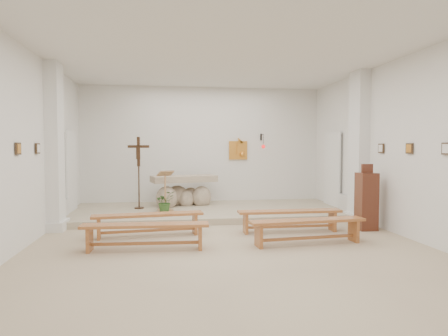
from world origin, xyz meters
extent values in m
cube|color=#C4B18E|center=(0.00, 0.00, 0.00)|extent=(7.00, 10.00, 0.00)
cube|color=white|center=(-3.49, 0.00, 1.75)|extent=(0.02, 10.00, 3.50)
cube|color=white|center=(3.49, 0.00, 1.75)|extent=(0.02, 10.00, 3.50)
cube|color=white|center=(0.00, 4.99, 1.75)|extent=(7.00, 0.02, 3.50)
cube|color=silver|center=(0.00, 0.00, 3.49)|extent=(7.00, 10.00, 0.02)
cube|color=#B8AC8D|center=(0.00, 3.50, 0.07)|extent=(6.98, 3.00, 0.15)
cube|color=white|center=(-3.37, 2.00, 1.75)|extent=(0.26, 0.55, 3.50)
cube|color=white|center=(3.37, 2.00, 1.75)|extent=(0.26, 0.55, 3.50)
cube|color=orange|center=(1.05, 4.96, 1.65)|extent=(0.55, 0.04, 0.55)
cube|color=black|center=(1.75, 4.97, 2.05)|extent=(0.04, 0.02, 0.20)
cylinder|color=black|center=(1.75, 4.82, 2.12)|extent=(0.02, 0.30, 0.02)
cylinder|color=black|center=(1.75, 4.67, 1.95)|extent=(0.01, 0.01, 0.34)
sphere|color=red|center=(1.75, 4.67, 1.76)|extent=(0.11, 0.11, 0.11)
cube|color=#3B291A|center=(-3.47, 0.20, 1.72)|extent=(0.03, 0.20, 0.20)
cube|color=#3B291A|center=(-3.47, 1.20, 1.72)|extent=(0.03, 0.20, 0.20)
cube|color=#3B291A|center=(3.47, -0.80, 1.72)|extent=(0.03, 0.20, 0.20)
cube|color=#3B291A|center=(3.47, 0.20, 1.72)|extent=(0.03, 0.20, 0.20)
cube|color=#3B291A|center=(3.47, 1.20, 1.72)|extent=(0.03, 0.20, 0.20)
cube|color=silver|center=(-3.43, 2.70, 0.27)|extent=(0.10, 0.85, 0.52)
cube|color=silver|center=(3.43, 2.70, 0.27)|extent=(0.10, 0.85, 0.52)
ellipsoid|color=#C8B399|center=(-1.07, 3.88, 0.39)|extent=(0.56, 0.48, 0.64)
ellipsoid|color=#C8B399|center=(-0.12, 4.14, 0.37)|extent=(0.53, 0.45, 0.60)
ellipsoid|color=#C8B399|center=(-0.78, 4.27, 0.41)|extent=(0.60, 0.51, 0.56)
ellipsoid|color=#C8B399|center=(-0.41, 4.33, 0.36)|extent=(0.49, 0.42, 0.53)
ellipsoid|color=#C8B399|center=(-0.54, 4.10, 0.33)|extent=(0.41, 0.35, 0.49)
cube|color=#C8B399|center=(-0.60, 4.14, 0.88)|extent=(1.85, 1.07, 0.17)
cube|color=tan|center=(-1.10, 3.31, 0.17)|extent=(0.41, 0.41, 0.04)
cylinder|color=tan|center=(-1.10, 3.31, 0.60)|extent=(0.04, 0.04, 0.89)
cube|color=tan|center=(-1.10, 3.30, 1.09)|extent=(0.45, 0.39, 0.15)
cube|color=white|center=(-1.08, 3.26, 1.13)|extent=(0.38, 0.32, 0.11)
cylinder|color=#3C2513|center=(-1.78, 3.77, 0.17)|extent=(0.24, 0.24, 0.03)
cylinder|color=#3C2513|center=(-1.78, 3.77, 0.71)|extent=(0.04, 0.04, 1.12)
cube|color=#3C2513|center=(-1.78, 3.77, 1.63)|extent=(0.08, 0.07, 0.76)
cube|color=#3C2513|center=(-1.78, 3.77, 1.76)|extent=(0.56, 0.18, 0.07)
cube|color=#3C2513|center=(-1.79, 3.74, 1.60)|extent=(0.11, 0.06, 0.33)
imported|color=#315723|center=(-1.11, 3.12, 0.40)|extent=(0.60, 0.58, 0.51)
cube|color=#572B18|center=(3.10, 1.09, 0.60)|extent=(0.38, 0.38, 1.21)
cube|color=#572B18|center=(3.10, 1.09, 1.29)|extent=(0.24, 0.06, 0.20)
cube|color=#AC6632|center=(-1.43, 1.10, 0.43)|extent=(2.16, 0.57, 0.05)
cube|color=#AC6632|center=(-2.35, 1.00, 0.20)|extent=(0.09, 0.32, 0.41)
cube|color=#AC6632|center=(-0.51, 1.20, 0.20)|extent=(0.09, 0.32, 0.41)
cube|color=#AC6632|center=(-1.43, 1.10, 0.12)|extent=(1.79, 0.25, 0.05)
cube|color=#AC6632|center=(1.43, 1.10, 0.43)|extent=(2.14, 0.36, 0.05)
cube|color=#AC6632|center=(0.51, 1.11, 0.20)|extent=(0.06, 0.31, 0.41)
cube|color=#AC6632|center=(2.35, 1.09, 0.20)|extent=(0.06, 0.31, 0.41)
cube|color=#AC6632|center=(1.43, 1.10, 0.12)|extent=(1.80, 0.07, 0.05)
cube|color=#AC6632|center=(-1.43, 0.05, 0.43)|extent=(2.15, 0.45, 0.05)
cube|color=#AC6632|center=(-2.35, 0.10, 0.20)|extent=(0.07, 0.31, 0.41)
cube|color=#AC6632|center=(-0.51, 0.00, 0.20)|extent=(0.07, 0.31, 0.41)
cube|color=#AC6632|center=(-1.43, 0.05, 0.12)|extent=(1.80, 0.15, 0.05)
cube|color=#AC6632|center=(1.43, 0.05, 0.43)|extent=(2.16, 0.53, 0.05)
cube|color=#AC6632|center=(0.51, -0.04, 0.20)|extent=(0.09, 0.31, 0.41)
cube|color=#AC6632|center=(2.35, 0.13, 0.20)|extent=(0.09, 0.31, 0.41)
cube|color=#AC6632|center=(1.43, 0.05, 0.12)|extent=(1.79, 0.22, 0.05)
camera|label=1|loc=(-1.07, -6.74, 1.74)|focal=32.00mm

